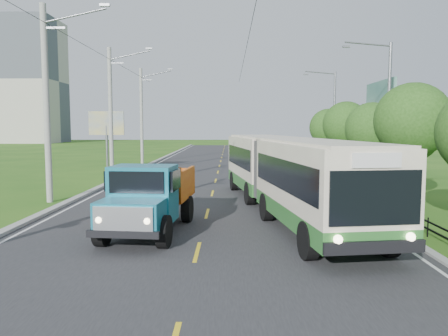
{
  "coord_description": "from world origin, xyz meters",
  "views": [
    {
      "loc": [
        1.0,
        -13.2,
        3.87
      ],
      "look_at": [
        0.73,
        7.75,
        1.9
      ],
      "focal_mm": 35.0,
      "sensor_mm": 36.0,
      "label": 1
    }
  ],
  "objects_px": {
    "pole_mid": "(111,111)",
    "streetlight_far": "(333,116)",
    "tree_fifth": "(346,127)",
    "dump_truck": "(150,193)",
    "tree_back": "(328,129)",
    "tree_third": "(412,125)",
    "streetlight_mid": "(386,110)",
    "tree_fourth": "(372,132)",
    "billboard_left": "(107,127)",
    "billboard_right": "(380,107)",
    "pole_far": "(142,115)",
    "planter_near": "(401,208)",
    "planter_mid": "(351,184)",
    "bus": "(286,169)",
    "planter_far": "(323,171)"
  },
  "relations": [
    {
      "from": "tree_fourth",
      "to": "billboard_left",
      "type": "xyz_separation_m",
      "value": [
        -19.36,
        9.86,
        0.28
      ]
    },
    {
      "from": "tree_fourth",
      "to": "billboard_left",
      "type": "bearing_deg",
      "value": 153.01
    },
    {
      "from": "tree_fifth",
      "to": "billboard_left",
      "type": "relative_size",
      "value": 1.12
    },
    {
      "from": "dump_truck",
      "to": "pole_mid",
      "type": "bearing_deg",
      "value": 114.49
    },
    {
      "from": "tree_third",
      "to": "tree_fourth",
      "type": "relative_size",
      "value": 1.11
    },
    {
      "from": "tree_third",
      "to": "streetlight_mid",
      "type": "relative_size",
      "value": 0.66
    },
    {
      "from": "tree_back",
      "to": "streetlight_mid",
      "type": "distance_m",
      "value": 12.23
    },
    {
      "from": "billboard_right",
      "to": "streetlight_mid",
      "type": "bearing_deg",
      "value": -105.44
    },
    {
      "from": "tree_third",
      "to": "billboard_right",
      "type": "bearing_deg",
      "value": 78.36
    },
    {
      "from": "tree_fourth",
      "to": "billboard_left",
      "type": "distance_m",
      "value": 21.72
    },
    {
      "from": "billboard_left",
      "to": "dump_truck",
      "type": "xyz_separation_m",
      "value": [
        7.58,
        -21.37,
        -2.43
      ]
    },
    {
      "from": "planter_far",
      "to": "streetlight_far",
      "type": "bearing_deg",
      "value": 71.2
    },
    {
      "from": "tree_back",
      "to": "billboard_left",
      "type": "xyz_separation_m",
      "value": [
        -19.36,
        -2.14,
        0.21
      ]
    },
    {
      "from": "tree_fifth",
      "to": "pole_mid",
      "type": "bearing_deg",
      "value": 177.29
    },
    {
      "from": "streetlight_mid",
      "to": "tree_fourth",
      "type": "bearing_deg",
      "value": 169.85
    },
    {
      "from": "streetlight_mid",
      "to": "billboard_left",
      "type": "relative_size",
      "value": 1.74
    },
    {
      "from": "billboard_right",
      "to": "streetlight_far",
      "type": "bearing_deg",
      "value": 101.71
    },
    {
      "from": "tree_fifth",
      "to": "planter_mid",
      "type": "bearing_deg",
      "value": -101.56
    },
    {
      "from": "tree_back",
      "to": "pole_mid",
      "type": "bearing_deg",
      "value": -164.16
    },
    {
      "from": "tree_fifth",
      "to": "tree_third",
      "type": "bearing_deg",
      "value": -90.0
    },
    {
      "from": "streetlight_mid",
      "to": "pole_far",
      "type": "bearing_deg",
      "value": 134.86
    },
    {
      "from": "pole_mid",
      "to": "tree_third",
      "type": "xyz_separation_m",
      "value": [
        18.12,
        -12.86,
        -1.11
      ]
    },
    {
      "from": "tree_third",
      "to": "planter_mid",
      "type": "xyz_separation_m",
      "value": [
        -1.26,
        5.86,
        -3.7
      ]
    },
    {
      "from": "streetlight_mid",
      "to": "billboard_right",
      "type": "distance_m",
      "value": 6.24
    },
    {
      "from": "dump_truck",
      "to": "streetlight_mid",
      "type": "bearing_deg",
      "value": 47.58
    },
    {
      "from": "dump_truck",
      "to": "tree_back",
      "type": "bearing_deg",
      "value": 68.83
    },
    {
      "from": "streetlight_far",
      "to": "bus",
      "type": "height_order",
      "value": "streetlight_far"
    },
    {
      "from": "streetlight_mid",
      "to": "bus",
      "type": "height_order",
      "value": "streetlight_mid"
    },
    {
      "from": "tree_fourth",
      "to": "planter_far",
      "type": "xyz_separation_m",
      "value": [
        -1.26,
        7.86,
        -3.3
      ]
    },
    {
      "from": "pole_far",
      "to": "streetlight_mid",
      "type": "distance_m",
      "value": 26.8
    },
    {
      "from": "tree_third",
      "to": "tree_back",
      "type": "relative_size",
      "value": 1.09
    },
    {
      "from": "dump_truck",
      "to": "tree_third",
      "type": "bearing_deg",
      "value": 30.5
    },
    {
      "from": "tree_fifth",
      "to": "dump_truck",
      "type": "relative_size",
      "value": 0.93
    },
    {
      "from": "tree_back",
      "to": "streetlight_far",
      "type": "xyz_separation_m",
      "value": [
        0.79,
        1.86,
        1.25
      ]
    },
    {
      "from": "tree_back",
      "to": "planter_near",
      "type": "bearing_deg",
      "value": -93.57
    },
    {
      "from": "tree_fifth",
      "to": "streetlight_far",
      "type": "distance_m",
      "value": 7.97
    },
    {
      "from": "bus",
      "to": "pole_far",
      "type": "bearing_deg",
      "value": 105.66
    },
    {
      "from": "tree_fifth",
      "to": "dump_truck",
      "type": "bearing_deg",
      "value": -123.92
    },
    {
      "from": "tree_fifth",
      "to": "streetlight_far",
      "type": "height_order",
      "value": "streetlight_far"
    },
    {
      "from": "tree_fourth",
      "to": "planter_mid",
      "type": "height_order",
      "value": "tree_fourth"
    },
    {
      "from": "streetlight_mid",
      "to": "billboard_right",
      "type": "height_order",
      "value": "streetlight_mid"
    },
    {
      "from": "planter_near",
      "to": "tree_back",
      "type": "bearing_deg",
      "value": 86.43
    },
    {
      "from": "pole_mid",
      "to": "streetlight_far",
      "type": "distance_m",
      "value": 20.16
    },
    {
      "from": "tree_fifth",
      "to": "pole_far",
      "type": "bearing_deg",
      "value": 144.64
    },
    {
      "from": "planter_mid",
      "to": "dump_truck",
      "type": "relative_size",
      "value": 0.11
    },
    {
      "from": "streetlight_mid",
      "to": "dump_truck",
      "type": "relative_size",
      "value": 1.46
    },
    {
      "from": "tree_back",
      "to": "tree_third",
      "type": "bearing_deg",
      "value": -90.0
    },
    {
      "from": "streetlight_far",
      "to": "billboard_right",
      "type": "height_order",
      "value": "streetlight_far"
    },
    {
      "from": "tree_third",
      "to": "streetlight_far",
      "type": "xyz_separation_m",
      "value": [
        0.79,
        19.86,
        0.92
      ]
    },
    {
      "from": "tree_fourth",
      "to": "billboard_left",
      "type": "height_order",
      "value": "tree_fourth"
    }
  ]
}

